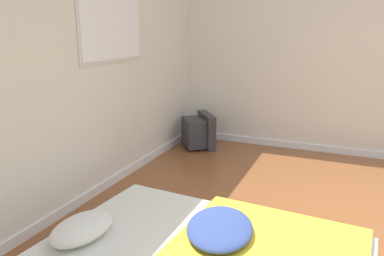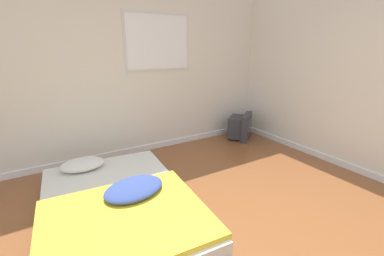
# 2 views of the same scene
# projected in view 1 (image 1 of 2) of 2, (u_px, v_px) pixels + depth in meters

# --- Properties ---
(wall_back) EXTENTS (7.52, 0.08, 2.60)m
(wall_back) POSITION_uv_depth(u_px,v_px,m) (66.00, 66.00, 3.20)
(wall_back) COLOR silver
(wall_back) RESTS_ON ground_plane
(crt_tv) EXTENTS (0.59, 0.58, 0.47)m
(crt_tv) POSITION_uv_depth(u_px,v_px,m) (199.00, 131.00, 5.18)
(crt_tv) COLOR #333338
(crt_tv) RESTS_ON ground_plane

